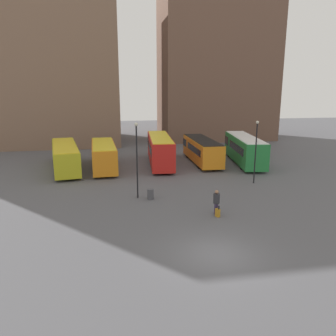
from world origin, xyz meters
The scene contains 13 objects.
ground_plane centered at (0.00, 0.00, 0.00)m, with size 160.00×160.00×0.00m, color #56565B.
building_block_left centered at (-18.97, 42.81, 12.76)m, with size 30.32×17.44×25.51m.
building_block_right centered at (13.46, 42.81, 15.07)m, with size 19.29×12.41×30.15m.
bus_0 centered at (-10.39, 21.57, 1.53)m, with size 4.32×11.47×2.79m.
bus_1 centered at (-6.21, 21.19, 1.56)m, with size 2.96×9.63×2.87m.
bus_2 centered at (0.28, 22.15, 1.82)m, with size 3.25×11.13×3.35m.
bus_3 centered at (5.44, 22.39, 1.56)m, with size 2.70×10.23×2.86m.
bus_4 centered at (10.39, 21.31, 1.74)m, with size 4.20×11.53×3.20m.
traveler centered at (1.79, 5.65, 1.05)m, with size 0.60×0.60×1.78m.
suitcase centered at (1.73, 5.13, 0.30)m, with size 0.32×0.39×0.84m.
lamp_post_0 centered at (7.79, 12.63, 3.44)m, with size 0.28×0.28×5.87m.
lamp_post_1 centered at (-3.38, 10.22, 3.57)m, with size 0.28×0.28×6.12m.
trash_bin centered at (-2.39, 9.69, 0.42)m, with size 0.52×0.52×0.85m.
Camera 1 is at (-5.38, -15.26, 8.55)m, focal length 35.00 mm.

